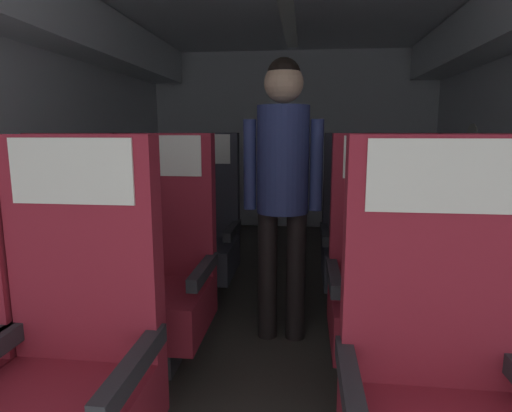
% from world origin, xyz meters
% --- Properties ---
extents(ground, '(3.63, 5.89, 0.02)m').
position_xyz_m(ground, '(0.00, 2.74, -0.01)').
color(ground, '#3D3833').
extents(fuselage_shell, '(3.51, 5.54, 2.17)m').
position_xyz_m(fuselage_shell, '(0.00, 3.00, 1.56)').
color(fuselage_shell, silver).
rests_on(fuselage_shell, ground).
extents(seat_a_left_aisle, '(0.52, 0.51, 1.16)m').
position_xyz_m(seat_a_left_aisle, '(-0.53, 1.38, 0.48)').
color(seat_a_left_aisle, '#38383D').
rests_on(seat_a_left_aisle, ground).
extents(seat_a_right_window, '(0.52, 0.51, 1.16)m').
position_xyz_m(seat_a_right_window, '(0.53, 1.36, 0.48)').
color(seat_a_right_window, '#38383D').
rests_on(seat_a_right_window, ground).
extents(seat_b_left_window, '(0.52, 0.51, 1.16)m').
position_xyz_m(seat_b_left_window, '(-1.03, 2.20, 0.48)').
color(seat_b_left_window, '#38383D').
rests_on(seat_b_left_window, ground).
extents(seat_b_left_aisle, '(0.52, 0.51, 1.16)m').
position_xyz_m(seat_b_left_aisle, '(-0.54, 2.22, 0.48)').
color(seat_b_left_aisle, '#38383D').
rests_on(seat_b_left_aisle, ground).
extents(seat_b_right_aisle, '(0.52, 0.51, 1.16)m').
position_xyz_m(seat_b_right_aisle, '(1.02, 2.20, 0.48)').
color(seat_b_right_aisle, '#38383D').
rests_on(seat_b_right_aisle, ground).
extents(seat_b_right_window, '(0.52, 0.51, 1.16)m').
position_xyz_m(seat_b_right_window, '(0.54, 2.22, 0.48)').
color(seat_b_right_window, '#38383D').
rests_on(seat_b_right_window, ground).
extents(seat_c_left_window, '(0.52, 0.51, 1.16)m').
position_xyz_m(seat_c_left_window, '(-1.02, 3.05, 0.48)').
color(seat_c_left_window, '#38383D').
rests_on(seat_c_left_window, ground).
extents(seat_c_left_aisle, '(0.52, 0.51, 1.16)m').
position_xyz_m(seat_c_left_aisle, '(-0.54, 3.06, 0.48)').
color(seat_c_left_aisle, '#38383D').
rests_on(seat_c_left_aisle, ground).
extents(seat_c_right_aisle, '(0.52, 0.51, 1.16)m').
position_xyz_m(seat_c_right_aisle, '(1.01, 3.05, 0.48)').
color(seat_c_right_aisle, '#38383D').
rests_on(seat_c_right_aisle, ground).
extents(seat_c_right_window, '(0.52, 0.51, 1.16)m').
position_xyz_m(seat_c_right_window, '(0.54, 3.03, 0.48)').
color(seat_c_right_window, '#38383D').
rests_on(seat_c_right_window, ground).
extents(flight_attendant, '(0.43, 0.28, 1.55)m').
position_xyz_m(flight_attendant, '(0.05, 2.56, 0.95)').
color(flight_attendant, black).
rests_on(flight_attendant, ground).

